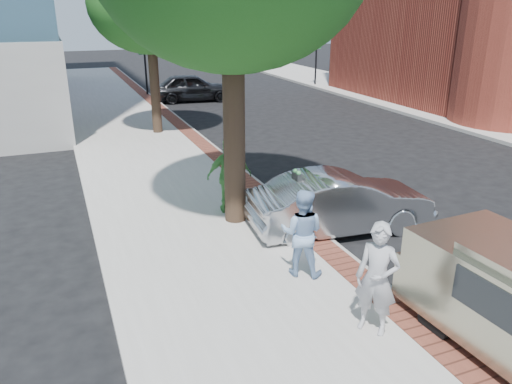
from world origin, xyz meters
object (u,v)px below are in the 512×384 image
parking_meter (297,187)px  bg_car (192,87)px  person_green (229,176)px  person_gray (377,279)px  sedan_silver (341,203)px  person_officer (302,233)px

parking_meter → bg_car: parking_meter is taller
person_green → bg_car: (3.62, 17.05, -0.33)m
person_gray → person_green: bearing=147.5°
person_gray → bg_car: (3.12, 22.77, -0.30)m
person_gray → sedan_silver: size_ratio=0.43×
sedan_silver → parking_meter: bearing=82.6°
person_officer → sedan_silver: 2.64m
person_gray → sedan_silver: person_gray is taller
person_green → bg_car: 17.44m
person_green → bg_car: size_ratio=0.42×
person_gray → person_green: person_green is taller
parking_meter → person_officer: person_officer is taller
parking_meter → person_officer: bearing=-113.5°
parking_meter → bg_car: bearing=82.3°
person_gray → person_green: 5.73m
parking_meter → person_officer: (-0.87, -2.00, -0.17)m
sedan_silver → bg_car: 18.95m
person_green → person_officer: bearing=104.2°
sedan_silver → bg_car: (1.42, 18.90, 0.06)m
bg_car → parking_meter: bearing=180.0°
person_green → bg_car: bearing=-91.7°
parking_meter → person_gray: size_ratio=0.77×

